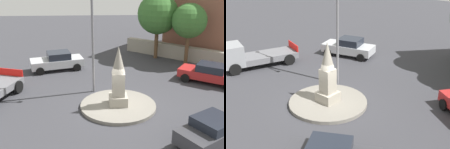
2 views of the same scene
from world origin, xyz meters
The scene contains 6 objects.
ground_plane centered at (0.00, 0.00, 0.00)m, with size 80.00×80.00×0.00m, color #38383D.
traffic_island centered at (0.00, 0.00, 0.10)m, with size 4.53×4.53×0.20m, color gray.
monument centered at (0.00, 0.00, 1.82)m, with size 1.07×1.07×3.56m.
streetlamp centered at (-1.47, 2.46, 5.25)m, with size 3.64×0.28×8.72m.
car_silver_passing centered at (-4.52, 7.24, 0.77)m, with size 4.58×2.95×1.52m.
truck_grey_parked_right centered at (-8.39, 0.21, 0.92)m, with size 3.73×6.01×1.97m.
Camera 2 is at (10.47, -10.78, 8.32)m, focal length 46.98 mm.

